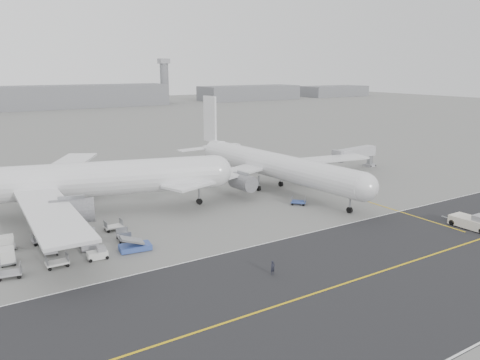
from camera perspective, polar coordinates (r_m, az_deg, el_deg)
ground at (r=70.69m, az=1.66°, el=-7.29°), size 700.00×700.00×0.00m
taxiway at (r=61.20m, az=15.32°, el=-11.21°), size 220.00×59.00×0.03m
horizon_buildings at (r=322.82m, az=-20.33°, el=8.27°), size 520.00×28.00×28.00m
control_tower at (r=347.98m, az=-9.20°, el=11.94°), size 7.00×7.00×31.25m
airliner_a at (r=85.60m, az=-21.48°, el=-0.19°), size 61.06×59.73×21.53m
airliner_b at (r=98.39m, az=3.82°, el=1.90°), size 52.61×53.40×18.42m
pushback_tug at (r=83.91m, az=26.54°, el=-4.63°), size 3.27×8.67×2.48m
jet_bridge at (r=120.90m, az=13.86°, el=3.08°), size 15.27×4.72×5.70m
gse_cluster at (r=70.82m, az=-20.16°, el=-8.12°), size 24.97×19.47×2.18m
stray_dolly at (r=88.77m, az=7.12°, el=-3.00°), size 3.09×3.11×1.67m
ground_crew_a at (r=59.30m, az=4.01°, el=-10.61°), size 0.71×0.51×1.80m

